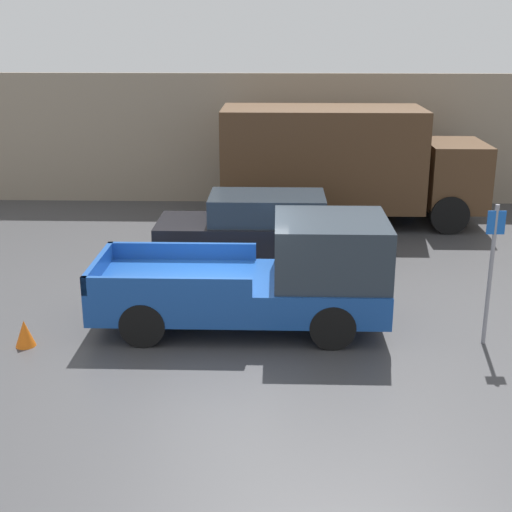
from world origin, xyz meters
name	(u,v)px	position (x,y,z in m)	size (l,w,h in m)	color
ground_plane	(220,329)	(0.00, 0.00, 0.00)	(60.00, 60.00, 0.00)	#3D3D3F
building_wall	(244,139)	(0.00, 10.02, 1.97)	(28.00, 0.15, 3.94)	gray
pickup_truck	(271,276)	(0.92, 0.23, 0.96)	(5.24, 2.13, 2.04)	#194799
car	(263,228)	(0.69, 3.96, 0.81)	(4.79, 1.82, 1.61)	black
delivery_truck	(342,161)	(2.81, 7.60, 1.73)	(7.15, 2.46, 3.18)	#4C331E
parking_sign	(491,267)	(4.64, -0.44, 1.40)	(0.30, 0.07, 2.48)	gray
newspaper_box	(408,187)	(5.03, 9.70, 0.55)	(0.45, 0.40, 1.10)	#194CB2
traffic_cone	(25,333)	(-3.30, -0.80, 0.24)	(0.35, 0.35, 0.47)	orange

